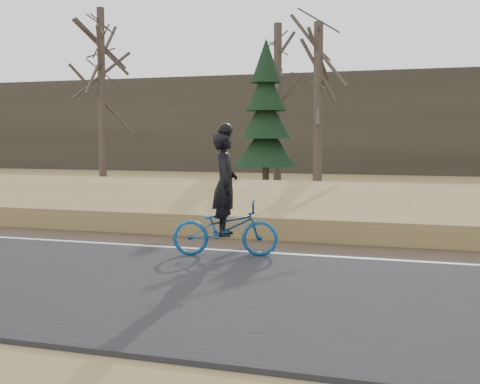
% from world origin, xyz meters
% --- Properties ---
extents(ground, '(120.00, 120.00, 0.00)m').
position_xyz_m(ground, '(0.00, 0.00, 0.00)').
color(ground, '#977F4C').
rests_on(ground, ground).
extents(road, '(120.00, 6.00, 0.06)m').
position_xyz_m(road, '(0.00, -2.50, 0.03)').
color(road, black).
rests_on(road, ground).
extents(edge_line, '(120.00, 0.12, 0.01)m').
position_xyz_m(edge_line, '(0.00, 0.20, 0.07)').
color(edge_line, silver).
rests_on(edge_line, road).
extents(shoulder, '(120.00, 1.60, 0.04)m').
position_xyz_m(shoulder, '(0.00, 1.20, 0.02)').
color(shoulder, '#473A2B').
rests_on(shoulder, ground).
extents(embankment, '(120.00, 5.00, 0.44)m').
position_xyz_m(embankment, '(0.00, 4.20, 0.22)').
color(embankment, '#977F4C').
rests_on(embankment, ground).
extents(ballast, '(120.00, 3.00, 0.45)m').
position_xyz_m(ballast, '(0.00, 8.00, 0.23)').
color(ballast, slate).
rests_on(ballast, ground).
extents(railroad, '(120.00, 2.40, 0.29)m').
position_xyz_m(railroad, '(0.00, 8.00, 0.53)').
color(railroad, black).
rests_on(railroad, ballast).
extents(treeline_backdrop, '(120.00, 4.00, 6.00)m').
position_xyz_m(treeline_backdrop, '(0.00, 30.00, 3.00)').
color(treeline_backdrop, '#383328').
rests_on(treeline_backdrop, ground).
extents(cyclist, '(1.91, 1.11, 2.28)m').
position_xyz_m(cyclist, '(-2.58, -0.27, 0.79)').
color(cyclist, '#144D8D').
rests_on(cyclist, road).
extents(bare_tree_far_left, '(0.36, 0.36, 8.04)m').
position_xyz_m(bare_tree_far_left, '(-14.78, 16.17, 4.02)').
color(bare_tree_far_left, '#473C34').
rests_on(bare_tree_far_left, ground).
extents(bare_tree_left, '(0.36, 0.36, 7.20)m').
position_xyz_m(bare_tree_left, '(-6.92, 18.06, 3.60)').
color(bare_tree_left, '#473C34').
rests_on(bare_tree_left, ground).
extents(bare_tree_near_left, '(0.36, 0.36, 6.53)m').
position_xyz_m(bare_tree_near_left, '(-4.27, 14.45, 3.26)').
color(bare_tree_near_left, '#473C34').
rests_on(bare_tree_near_left, ground).
extents(conifer, '(2.60, 2.60, 6.20)m').
position_xyz_m(conifer, '(-6.73, 15.64, 2.93)').
color(conifer, '#473C34').
rests_on(conifer, ground).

